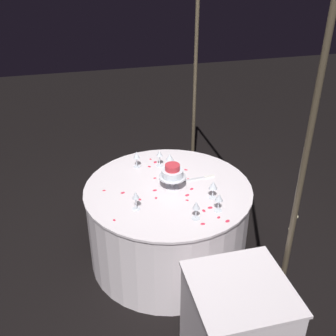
% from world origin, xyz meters
% --- Properties ---
extents(ground_plane, '(12.00, 12.00, 0.00)m').
position_xyz_m(ground_plane, '(0.00, 0.00, 0.00)').
color(ground_plane, black).
extents(decorative_arch, '(2.05, 0.06, 2.47)m').
position_xyz_m(decorative_arch, '(-0.00, 0.52, 1.58)').
color(decorative_arch, '#473D2D').
rests_on(decorative_arch, ground).
extents(main_table, '(1.37, 1.37, 0.73)m').
position_xyz_m(main_table, '(0.00, 0.00, 0.37)').
color(main_table, white).
rests_on(main_table, ground).
extents(side_table, '(0.58, 0.58, 0.78)m').
position_xyz_m(side_table, '(1.19, 0.13, 0.39)').
color(side_table, white).
rests_on(side_table, ground).
extents(tiered_cake, '(0.22, 0.22, 0.21)m').
position_xyz_m(tiered_cake, '(0.01, 0.03, 0.87)').
color(tiered_cake, silver).
rests_on(tiered_cake, main_table).
extents(wine_glass_0, '(0.06, 0.06, 0.16)m').
position_xyz_m(wine_glass_0, '(0.23, -0.30, 0.85)').
color(wine_glass_0, silver).
rests_on(wine_glass_0, main_table).
extents(wine_glass_1, '(0.07, 0.07, 0.15)m').
position_xyz_m(wine_glass_1, '(0.23, 0.30, 0.85)').
color(wine_glass_1, silver).
rests_on(wine_glass_1, main_table).
extents(wine_glass_2, '(0.07, 0.07, 0.17)m').
position_xyz_m(wine_glass_2, '(-0.25, 0.08, 0.87)').
color(wine_glass_2, silver).
rests_on(wine_glass_2, main_table).
extents(wine_glass_3, '(0.06, 0.06, 0.15)m').
position_xyz_m(wine_glass_3, '(-0.40, -0.18, 0.84)').
color(wine_glass_3, silver).
rests_on(wine_glass_3, main_table).
extents(wine_glass_4, '(0.06, 0.06, 0.15)m').
position_xyz_m(wine_glass_4, '(-0.37, 0.02, 0.85)').
color(wine_glass_4, silver).
rests_on(wine_glass_4, main_table).
extents(wine_glass_5, '(0.06, 0.06, 0.15)m').
position_xyz_m(wine_glass_5, '(0.45, 0.09, 0.84)').
color(wine_glass_5, silver).
rests_on(wine_glass_5, main_table).
extents(wine_glass_6, '(0.06, 0.06, 0.15)m').
position_xyz_m(wine_glass_6, '(0.40, 0.29, 0.85)').
color(wine_glass_6, silver).
rests_on(wine_glass_6, main_table).
extents(cake_knife, '(0.04, 0.30, 0.01)m').
position_xyz_m(cake_knife, '(-0.08, 0.30, 0.74)').
color(cake_knife, silver).
rests_on(cake_knife, main_table).
extents(rose_petal_0, '(0.04, 0.04, 0.00)m').
position_xyz_m(rose_petal_0, '(0.07, 0.18, 0.74)').
color(rose_petal_0, '#E02D47').
rests_on(rose_petal_0, main_table).
extents(rose_petal_1, '(0.03, 0.03, 0.00)m').
position_xyz_m(rose_petal_1, '(-0.24, 0.23, 0.74)').
color(rose_petal_1, '#E02D47').
rests_on(rose_petal_1, main_table).
extents(rose_petal_2, '(0.04, 0.04, 0.00)m').
position_xyz_m(rose_petal_2, '(0.48, 0.26, 0.74)').
color(rose_petal_2, '#E02D47').
rests_on(rose_petal_2, main_table).
extents(rose_petal_3, '(0.03, 0.04, 0.00)m').
position_xyz_m(rose_petal_3, '(0.02, -0.11, 0.74)').
color(rose_petal_3, '#E02D47').
rests_on(rose_petal_3, main_table).
extents(rose_petal_4, '(0.03, 0.03, 0.00)m').
position_xyz_m(rose_petal_4, '(-0.51, -0.04, 0.74)').
color(rose_petal_4, '#E02D47').
rests_on(rose_petal_4, main_table).
extents(rose_petal_5, '(0.03, 0.03, 0.00)m').
position_xyz_m(rose_petal_5, '(0.33, -0.48, 0.74)').
color(rose_petal_5, '#E02D47').
rests_on(rose_petal_5, main_table).
extents(rose_petal_6, '(0.04, 0.04, 0.00)m').
position_xyz_m(rose_petal_6, '(-0.38, -0.08, 0.74)').
color(rose_petal_6, '#E02D47').
rests_on(rose_petal_6, main_table).
extents(rose_petal_7, '(0.05, 0.04, 0.00)m').
position_xyz_m(rose_petal_7, '(-0.44, -0.01, 0.74)').
color(rose_petal_7, '#E02D47').
rests_on(rose_petal_7, main_table).
extents(rose_petal_8, '(0.03, 0.02, 0.00)m').
position_xyz_m(rose_petal_8, '(-0.25, 0.22, 0.74)').
color(rose_petal_8, '#E02D47').
rests_on(rose_petal_8, main_table).
extents(rose_petal_9, '(0.03, 0.04, 0.00)m').
position_xyz_m(rose_petal_9, '(0.53, 0.12, 0.74)').
color(rose_petal_9, '#E02D47').
rests_on(rose_petal_9, main_table).
extents(rose_petal_10, '(0.03, 0.03, 0.00)m').
position_xyz_m(rose_petal_10, '(0.21, 0.10, 0.74)').
color(rose_petal_10, '#E02D47').
rests_on(rose_petal_10, main_table).
extents(rose_petal_11, '(0.02, 0.03, 0.00)m').
position_xyz_m(rose_petal_11, '(-0.08, -0.51, 0.74)').
color(rose_petal_11, '#E02D47').
rests_on(rose_petal_11, main_table).
extents(rose_petal_12, '(0.04, 0.03, 0.00)m').
position_xyz_m(rose_petal_12, '(0.38, 0.18, 0.74)').
color(rose_petal_12, '#E02D47').
rests_on(rose_petal_12, main_table).
extents(rose_petal_13, '(0.04, 0.03, 0.00)m').
position_xyz_m(rose_petal_13, '(-0.17, 0.04, 0.74)').
color(rose_petal_13, '#E02D47').
rests_on(rose_petal_13, main_table).
extents(rose_petal_14, '(0.02, 0.03, 0.00)m').
position_xyz_m(rose_petal_14, '(-0.17, -0.07, 0.74)').
color(rose_petal_14, '#E02D47').
rests_on(rose_petal_14, main_table).
extents(rose_petal_15, '(0.03, 0.04, 0.00)m').
position_xyz_m(rose_petal_15, '(-0.01, -0.37, 0.74)').
color(rose_petal_15, '#E02D47').
rests_on(rose_petal_15, main_table).
extents(rose_petal_16, '(0.04, 0.03, 0.00)m').
position_xyz_m(rose_petal_16, '(0.11, -0.26, 0.74)').
color(rose_petal_16, '#E02D47').
rests_on(rose_petal_16, main_table).
extents(rose_petal_17, '(0.04, 0.05, 0.00)m').
position_xyz_m(rose_petal_17, '(0.54, 0.31, 0.74)').
color(rose_petal_17, '#E02D47').
rests_on(rose_petal_17, main_table).
extents(rose_petal_18, '(0.04, 0.03, 0.00)m').
position_xyz_m(rose_petal_18, '(-0.09, 0.20, 0.74)').
color(rose_petal_18, '#E02D47').
rests_on(rose_petal_18, main_table).
extents(rose_petal_19, '(0.03, 0.02, 0.00)m').
position_xyz_m(rose_petal_19, '(0.13, -0.13, 0.74)').
color(rose_petal_19, '#E02D47').
rests_on(rose_petal_19, main_table).
extents(rose_petal_20, '(0.03, 0.04, 0.00)m').
position_xyz_m(rose_petal_20, '(0.35, 0.24, 0.74)').
color(rose_petal_20, '#E02D47').
rests_on(rose_petal_20, main_table).
extents(rose_petal_21, '(0.04, 0.05, 0.00)m').
position_xyz_m(rose_petal_21, '(0.15, 0.12, 0.74)').
color(rose_petal_21, '#E02D47').
rests_on(rose_petal_21, main_table).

